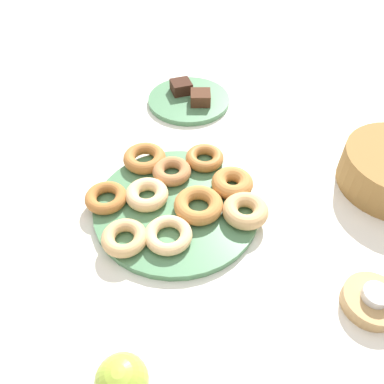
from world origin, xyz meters
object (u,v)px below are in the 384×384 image
at_px(donut_4, 245,211).
at_px(donut_6, 205,158).
at_px(donut_7, 145,158).
at_px(tealight, 376,295).
at_px(donut_8, 147,195).
at_px(donut_9, 124,238).
at_px(cake_plate, 189,100).
at_px(donut_5, 106,198).
at_px(donut_3, 198,205).
at_px(donut_2, 173,171).
at_px(donut_1, 232,183).
at_px(brownie_near, 181,87).
at_px(donut_0, 168,235).
at_px(brownie_far, 201,98).
at_px(apple, 122,381).
at_px(donut_plate, 177,207).
at_px(candle_holder, 372,301).

bearing_deg(donut_4, donut_6, -162.74).
height_order(donut_7, tealight, same).
height_order(donut_8, donut_9, donut_8).
height_order(donut_9, cake_plate, donut_9).
relative_size(donut_4, donut_6, 1.06).
xyz_separation_m(donut_5, donut_9, (0.10, 0.03, 0.00)).
bearing_deg(cake_plate, donut_9, -21.59).
relative_size(donut_3, donut_8, 1.12).
height_order(donut_2, donut_7, donut_7).
xyz_separation_m(donut_3, tealight, (0.22, 0.24, 0.00)).
bearing_deg(donut_5, donut_1, 90.10).
xyz_separation_m(donut_9, brownie_near, (-0.47, 0.16, 0.00)).
distance_m(donut_2, donut_4, 0.17).
height_order(donut_0, tealight, tealight).
xyz_separation_m(donut_6, donut_8, (0.09, -0.13, 0.00)).
distance_m(donut_1, donut_5, 0.25).
xyz_separation_m(donut_2, donut_8, (0.06, -0.06, 0.00)).
bearing_deg(donut_4, brownie_near, -171.74).
bearing_deg(donut_8, cake_plate, 159.42).
bearing_deg(donut_3, brownie_far, 170.29).
relative_size(donut_7, donut_9, 1.11).
relative_size(donut_3, donut_6, 1.15).
height_order(donut_3, tealight, donut_3).
relative_size(donut_2, apple, 1.13).
bearing_deg(donut_8, donut_7, 179.19).
distance_m(donut_8, cake_plate, 0.36).
bearing_deg(apple, brownie_far, 162.31).
bearing_deg(apple, donut_0, 160.29).
height_order(donut_plate, donut_7, donut_7).
bearing_deg(donut_4, tealight, 38.43).
relative_size(donut_plate, donut_8, 3.83).
xyz_separation_m(donut_5, donut_7, (-0.10, 0.08, 0.00)).
relative_size(donut_9, candle_holder, 0.88).
bearing_deg(candle_holder, donut_plate, -131.06).
relative_size(donut_9, brownie_far, 1.62).
height_order(donut_2, apple, apple).
distance_m(donut_5, candle_holder, 0.49).
height_order(donut_9, tealight, tealight).
bearing_deg(donut_6, donut_7, -97.27).
relative_size(donut_0, donut_9, 1.05).
bearing_deg(donut_8, donut_9, -25.04).
bearing_deg(brownie_far, tealight, 17.04).
height_order(brownie_near, apple, apple).
distance_m(donut_2, donut_5, 0.14).
bearing_deg(donut_8, brownie_near, 163.22).
bearing_deg(donut_6, donut_0, -26.75).
distance_m(donut_1, donut_2, 0.12).
bearing_deg(donut_9, donut_5, -162.15).
bearing_deg(brownie_far, apple, -17.69).
height_order(donut_0, donut_2, donut_2).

